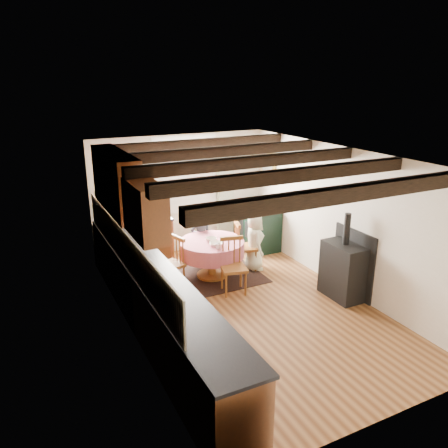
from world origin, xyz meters
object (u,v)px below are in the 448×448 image
dining_table (212,259)px  child_right (254,241)px  chair_right (246,245)px  child_far (201,238)px  cast_iron_stove (344,256)px  chair_near (234,266)px  aga_range (257,227)px  chair_left (171,263)px  cup (218,246)px

dining_table → child_right: 0.89m
chair_right → child_far: 0.86m
dining_table → cast_iron_stove: (1.59, -1.63, 0.37)m
chair_near → aga_range: (1.41, 1.63, -0.03)m
chair_left → child_far: child_far is taller
chair_left → aga_range: size_ratio=0.92×
chair_right → child_right: 0.18m
aga_range → child_far: 1.47m
aga_range → dining_table: bearing=-148.2°
chair_near → child_far: child_far is taller
cup → chair_left: bearing=154.4°
child_right → aga_range: bearing=-21.7°
dining_table → cup: (-0.06, -0.40, 0.40)m
chair_left → aga_range: bearing=98.4°
child_right → chair_right: bearing=80.1°
chair_left → child_right: (1.65, 0.03, 0.10)m
cast_iron_stove → chair_right: bearing=117.8°
chair_left → aga_range: 2.47m
cast_iron_stove → dining_table: bearing=134.3°
chair_near → chair_left: (-0.86, 0.66, -0.03)m
dining_table → chair_left: 0.79m
cast_iron_stove → cup: bearing=143.3°
dining_table → chair_right: 0.72m
child_far → child_right: child_right is taller
cast_iron_stove → cup: size_ratio=13.29×
cast_iron_stove → child_far: cast_iron_stove is taller
chair_near → aga_range: 2.15m
child_far → chair_left: bearing=39.5°
cast_iron_stove → child_far: (-1.54, 2.22, -0.17)m
aga_range → child_right: bearing=-123.3°
chair_near → child_right: bearing=54.4°
dining_table → chair_left: (-0.79, -0.05, 0.10)m
child_far → dining_table: bearing=87.2°
dining_table → chair_near: chair_near is taller
chair_near → cup: size_ratio=8.79×
aga_range → child_right: size_ratio=0.88×
child_far → cup: child_far is taller
cast_iron_stove → cup: cast_iron_stove is taller
dining_table → aga_range: aga_range is taller
chair_left → cast_iron_stove: cast_iron_stove is taller
chair_left → chair_right: 1.50m
child_far → chair_right: bearing=142.3°
chair_left → child_far: bearing=112.6°
cast_iron_stove → child_right: (-0.73, 1.61, -0.17)m
child_far → aga_range: bearing=-165.0°
dining_table → chair_near: 0.72m
chair_left → chair_near: bearing=37.8°
chair_near → dining_table: bearing=109.4°
aga_range → chair_near: bearing=-130.9°
aga_range → cast_iron_stove: size_ratio=0.68×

